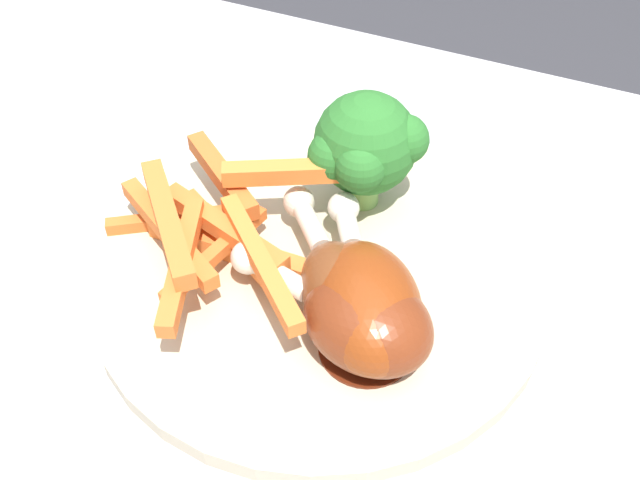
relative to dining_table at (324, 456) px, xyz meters
The scene contains 7 objects.
dining_table is the anchor object (origin of this frame).
dinner_plate 0.14m from the dining_table, 117.19° to the left, with size 0.27×0.27×0.01m, color beige.
broccoli_floret_front 0.21m from the dining_table, 100.15° to the left, with size 0.07×0.07×0.08m.
carrot_fries_pile 0.18m from the dining_table, 161.60° to the left, with size 0.16×0.15×0.05m.
chicken_drumstick_near 0.16m from the dining_table, 83.18° to the left, with size 0.11×0.11×0.04m.
chicken_drumstick_far 0.16m from the dining_table, 33.83° to the left, with size 0.10×0.13×0.05m.
chicken_drumstick_extra 0.16m from the dining_table, ahead, with size 0.13×0.07×0.04m.
Camera 1 is at (0.10, -0.22, 1.06)m, focal length 40.71 mm.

